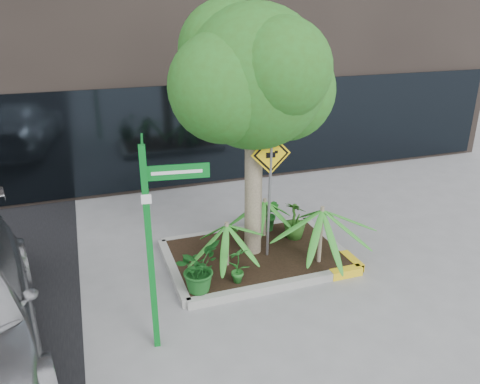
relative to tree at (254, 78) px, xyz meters
name	(u,v)px	position (x,y,z in m)	size (l,w,h in m)	color
ground	(252,269)	(-0.17, -0.40, -3.39)	(80.00, 80.00, 0.00)	gray
planter	(258,255)	(0.07, -0.13, -3.29)	(3.35, 2.36, 0.15)	#9E9E99
tree	(254,78)	(0.00, 0.00, 0.00)	(3.10, 2.75, 4.64)	tan
palm_front	(322,210)	(1.00, -0.80, -2.22)	(1.23, 1.23, 1.37)	tan
palm_left	(227,225)	(-0.62, -0.35, -2.45)	(0.95, 0.95, 1.05)	tan
palm_back	(265,201)	(0.45, 0.51, -2.49)	(0.91, 0.91, 1.01)	tan
shrub_a	(198,268)	(-1.31, -0.95, -2.83)	(0.73, 0.73, 0.82)	#17521C
shrub_b	(295,220)	(0.99, 0.22, -2.85)	(0.43, 0.43, 0.77)	#2B5F1C
shrub_c	(238,264)	(-0.62, -0.95, -2.90)	(0.36, 0.36, 0.68)	#206922
shrub_d	(270,215)	(0.64, 0.68, -2.88)	(0.40, 0.40, 0.72)	#1C621F
street_sign_post	(153,227)	(-2.10, -1.85, -1.56)	(0.87, 0.93, 2.96)	#0B7B24
cattle_sign	(270,176)	(0.20, -0.31, -1.65)	(0.72, 0.14, 2.35)	slate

